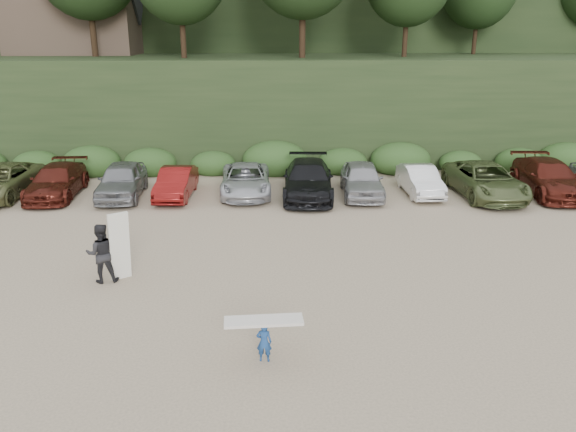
{
  "coord_description": "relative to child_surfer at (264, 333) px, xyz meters",
  "views": [
    {
      "loc": [
        0.85,
        -15.76,
        7.53
      ],
      "look_at": [
        1.39,
        3.0,
        1.3
      ],
      "focal_mm": 35.0,
      "sensor_mm": 36.0,
      "label": 1
    }
  ],
  "objects": [
    {
      "name": "ground",
      "position": [
        -0.61,
        4.08,
        -0.75
      ],
      "size": [
        120.0,
        120.0,
        0.0
      ],
      "primitive_type": "plane",
      "color": "tan",
      "rests_on": "ground"
    },
    {
      "name": "parked_cars",
      "position": [
        1.15,
        14.14,
        0.01
      ],
      "size": [
        39.73,
        6.22,
        1.64
      ],
      "color": "silver",
      "rests_on": "ground"
    },
    {
      "name": "child_surfer",
      "position": [
        0.0,
        0.0,
        0.0
      ],
      "size": [
        1.88,
        0.63,
        1.11
      ],
      "color": "navy",
      "rests_on": "ground"
    },
    {
      "name": "adult_surfer",
      "position": [
        -5.05,
        4.64,
        0.21
      ],
      "size": [
        1.43,
        0.91,
        2.25
      ],
      "color": "black",
      "rests_on": "ground"
    }
  ]
}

